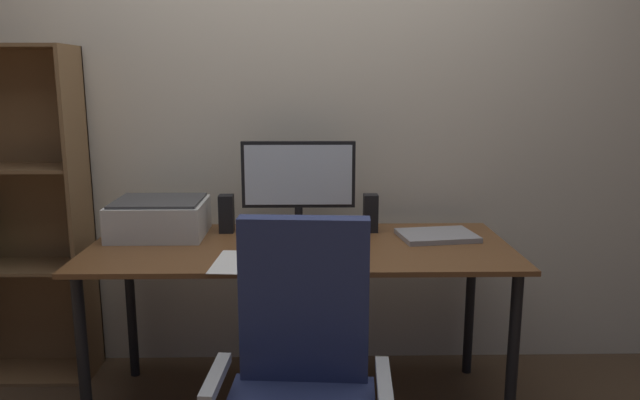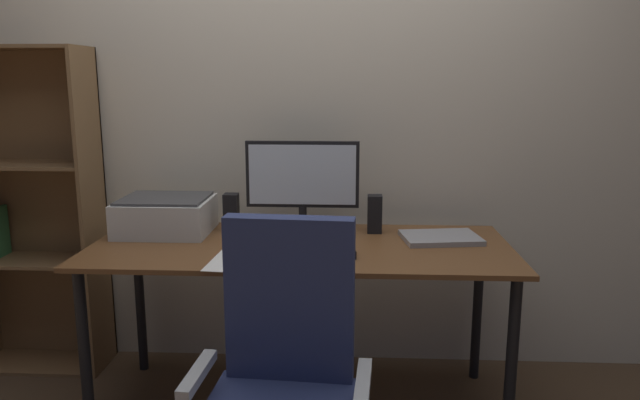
% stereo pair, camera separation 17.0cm
% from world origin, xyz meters
% --- Properties ---
extents(back_wall, '(6.40, 0.10, 2.60)m').
position_xyz_m(back_wall, '(0.00, 0.54, 1.30)').
color(back_wall, beige).
rests_on(back_wall, ground).
extents(desk, '(1.75, 0.74, 0.74)m').
position_xyz_m(desk, '(0.00, 0.00, 0.66)').
color(desk, brown).
rests_on(desk, ground).
extents(monitor, '(0.51, 0.20, 0.41)m').
position_xyz_m(monitor, '(-0.01, 0.23, 0.97)').
color(monitor, black).
rests_on(monitor, desk).
extents(keyboard, '(0.29, 0.12, 0.02)m').
position_xyz_m(keyboard, '(-0.02, -0.18, 0.75)').
color(keyboard, '#B7BABC').
rests_on(keyboard, desk).
extents(mouse, '(0.07, 0.10, 0.03)m').
position_xyz_m(mouse, '(0.20, -0.16, 0.76)').
color(mouse, black).
rests_on(mouse, desk).
extents(coffee_mug, '(0.10, 0.09, 0.11)m').
position_xyz_m(coffee_mug, '(0.04, -0.02, 0.79)').
color(coffee_mug, white).
rests_on(coffee_mug, desk).
extents(laptop, '(0.35, 0.27, 0.02)m').
position_xyz_m(laptop, '(0.59, 0.10, 0.75)').
color(laptop, '#99999E').
rests_on(laptop, desk).
extents(speaker_left, '(0.06, 0.07, 0.17)m').
position_xyz_m(speaker_left, '(-0.33, 0.22, 0.82)').
color(speaker_left, black).
rests_on(speaker_left, desk).
extents(speaker_right, '(0.06, 0.07, 0.17)m').
position_xyz_m(speaker_right, '(0.32, 0.22, 0.82)').
color(speaker_right, black).
rests_on(speaker_right, desk).
extents(printer, '(0.40, 0.34, 0.16)m').
position_xyz_m(printer, '(-0.62, 0.17, 0.82)').
color(printer, silver).
rests_on(printer, desk).
extents(paper_sheet, '(0.23, 0.31, 0.00)m').
position_xyz_m(paper_sheet, '(-0.21, -0.24, 0.74)').
color(paper_sheet, white).
rests_on(paper_sheet, desk).
extents(bookshelf, '(0.63, 0.28, 1.57)m').
position_xyz_m(bookshelf, '(-1.34, 0.37, 0.77)').
color(bookshelf, brown).
rests_on(bookshelf, ground).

